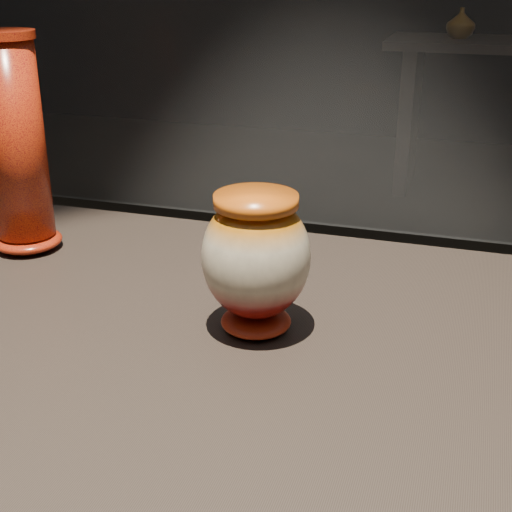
{
  "coord_description": "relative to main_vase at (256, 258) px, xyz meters",
  "views": [
    {
      "loc": [
        0.21,
        -0.71,
        1.33
      ],
      "look_at": [
        -0.03,
        0.05,
        1.0
      ],
      "focal_mm": 50.0,
      "sensor_mm": 36.0,
      "label": 1
    }
  ],
  "objects": [
    {
      "name": "back_vase_left",
      "position": [
        0.08,
        3.66,
        -0.01
      ],
      "size": [
        0.21,
        0.21,
        0.17
      ],
      "primitive_type": "imported",
      "rotation": [
        0.0,
        0.0,
        5.87
      ],
      "color": "#8B5D14",
      "rests_on": "back_shelf"
    },
    {
      "name": "main_vase",
      "position": [
        0.0,
        0.0,
        0.0
      ],
      "size": [
        0.17,
        0.17,
        0.18
      ],
      "rotation": [
        0.0,
        0.0,
        0.38
      ],
      "color": "maroon",
      "rests_on": "display_plinth"
    },
    {
      "name": "tall_vase",
      "position": [
        -0.43,
        0.15,
        0.07
      ],
      "size": [
        0.13,
        0.13,
        0.34
      ],
      "rotation": [
        0.0,
        0.0,
        0.32
      ],
      "color": "red",
      "rests_on": "display_plinth"
    }
  ]
}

